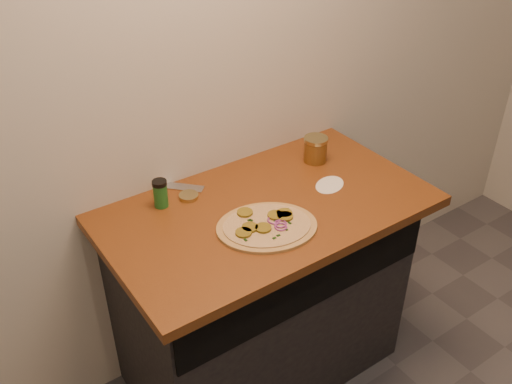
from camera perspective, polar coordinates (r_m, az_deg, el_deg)
cabinet at (r=2.40m, az=0.53°, el=-10.19°), size 1.10×0.60×0.86m
countertop at (r=2.09m, az=1.06°, el=-1.71°), size 1.20×0.70×0.04m
pizza at (r=1.96m, az=1.08°, el=-3.41°), size 0.45×0.45×0.02m
chefs_knife at (r=2.23m, az=-10.35°, el=0.90°), size 0.26×0.27×0.02m
mason_jar_lid at (r=2.13m, az=-6.75°, el=-0.42°), size 0.08×0.08×0.02m
salsa_jar at (r=2.33m, az=5.96°, el=4.28°), size 0.10×0.10×0.11m
spice_shaker at (r=2.07m, az=-9.54°, el=-0.14°), size 0.05×0.05×0.11m
flour_spill at (r=2.21m, az=7.37°, el=0.72°), size 0.18×0.18×0.00m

